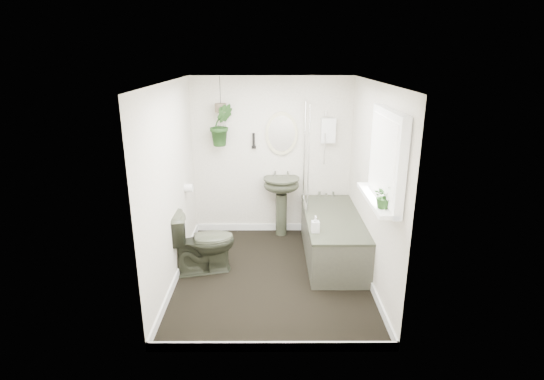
{
  "coord_description": "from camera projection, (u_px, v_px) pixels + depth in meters",
  "views": [
    {
      "loc": [
        -0.01,
        -4.62,
        2.6
      ],
      "look_at": [
        0.0,
        0.15,
        1.05
      ],
      "focal_mm": 28.0,
      "sensor_mm": 36.0,
      "label": 1
    }
  ],
  "objects": [
    {
      "name": "skirting",
      "position": [
        272.0,
        271.0,
        5.18
      ],
      "size": [
        2.3,
        2.8,
        0.1
      ],
      "primitive_type": "cube",
      "color": "white",
      "rests_on": "floor"
    },
    {
      "name": "wall_front",
      "position": [
        273.0,
        237.0,
        3.5
      ],
      "size": [
        2.3,
        0.02,
        2.3
      ],
      "primitive_type": "cube",
      "color": "silver",
      "rests_on": "ground"
    },
    {
      "name": "window_recess",
      "position": [
        387.0,
        157.0,
        4.02
      ],
      "size": [
        0.08,
        1.0,
        0.9
      ],
      "primitive_type": "cube",
      "color": "white",
      "rests_on": "wall_right"
    },
    {
      "name": "toilet_roll_holder",
      "position": [
        188.0,
        188.0,
        5.58
      ],
      "size": [
        0.11,
        0.11,
        0.11
      ],
      "primitive_type": "cylinder",
      "rotation": [
        0.0,
        1.57,
        0.0
      ],
      "color": "white",
      "rests_on": "wall_left"
    },
    {
      "name": "shower_box",
      "position": [
        328.0,
        130.0,
        5.99
      ],
      "size": [
        0.2,
        0.1,
        0.35
      ],
      "primitive_type": "cube",
      "color": "white",
      "rests_on": "wall_back"
    },
    {
      "name": "wall_right",
      "position": [
        373.0,
        186.0,
        4.84
      ],
      "size": [
        0.02,
        2.8,
        2.3
      ],
      "primitive_type": "cube",
      "color": "silver",
      "rests_on": "ground"
    },
    {
      "name": "wall_left",
      "position": [
        171.0,
        186.0,
        4.84
      ],
      "size": [
        0.02,
        2.8,
        2.3
      ],
      "primitive_type": "cube",
      "color": "silver",
      "rests_on": "ground"
    },
    {
      "name": "ceiling",
      "position": [
        272.0,
        81.0,
        4.48
      ],
      "size": [
        2.3,
        2.8,
        0.02
      ],
      "primitive_type": "cube",
      "color": "white",
      "rests_on": "ground"
    },
    {
      "name": "oval_mirror",
      "position": [
        282.0,
        134.0,
        6.03
      ],
      "size": [
        0.46,
        0.03,
        0.62
      ],
      "primitive_type": "ellipsoid",
      "color": "beige",
      "rests_on": "wall_back"
    },
    {
      "name": "hanging_pot",
      "position": [
        221.0,
        108.0,
        5.8
      ],
      "size": [
        0.16,
        0.16,
        0.12
      ],
      "primitive_type": "cylinder",
      "color": "brown",
      "rests_on": "ceiling"
    },
    {
      "name": "wall_sconce",
      "position": [
        254.0,
        141.0,
        6.05
      ],
      "size": [
        0.04,
        0.04,
        0.22
      ],
      "primitive_type": "cylinder",
      "color": "black",
      "rests_on": "wall_back"
    },
    {
      "name": "hanging_plant",
      "position": [
        221.0,
        125.0,
        5.87
      ],
      "size": [
        0.38,
        0.33,
        0.59
      ],
      "primitive_type": "imported",
      "rotation": [
        0.0,
        0.0,
        0.24
      ],
      "color": "black",
      "rests_on": "ceiling"
    },
    {
      "name": "pedestal_sink",
      "position": [
        281.0,
        206.0,
        6.24
      ],
      "size": [
        0.57,
        0.51,
        0.89
      ],
      "primitive_type": null,
      "rotation": [
        0.0,
        0.0,
        0.13
      ],
      "color": "#303426",
      "rests_on": "floor"
    },
    {
      "name": "soap_bottle",
      "position": [
        315.0,
        224.0,
        4.98
      ],
      "size": [
        0.1,
        0.1,
        0.2
      ],
      "primitive_type": "imported",
      "rotation": [
        0.0,
        0.0,
        0.07
      ],
      "color": "black",
      "rests_on": "bathtub"
    },
    {
      "name": "window_sill",
      "position": [
        376.0,
        199.0,
        4.15
      ],
      "size": [
        0.18,
        1.0,
        0.04
      ],
      "primitive_type": "cube",
      "color": "white",
      "rests_on": "wall_right"
    },
    {
      "name": "floor",
      "position": [
        272.0,
        276.0,
        5.2
      ],
      "size": [
        2.3,
        2.8,
        0.02
      ],
      "primitive_type": "cube",
      "color": "black",
      "rests_on": "ground"
    },
    {
      "name": "sill_plant",
      "position": [
        384.0,
        196.0,
        3.83
      ],
      "size": [
        0.25,
        0.24,
        0.22
      ],
      "primitive_type": "imported",
      "rotation": [
        0.0,
        0.0,
        0.4
      ],
      "color": "black",
      "rests_on": "window_sill"
    },
    {
      "name": "toilet",
      "position": [
        203.0,
        242.0,
        5.19
      ],
      "size": [
        0.86,
        0.62,
        0.79
      ],
      "primitive_type": "imported",
      "rotation": [
        0.0,
        0.0,
        1.82
      ],
      "color": "#303426",
      "rests_on": "floor"
    },
    {
      "name": "bathtub",
      "position": [
        333.0,
        237.0,
        5.58
      ],
      "size": [
        0.72,
        1.72,
        0.58
      ],
      "primitive_type": null,
      "color": "#303426",
      "rests_on": "floor"
    },
    {
      "name": "window_blinds",
      "position": [
        382.0,
        157.0,
        4.02
      ],
      "size": [
        0.01,
        0.86,
        0.76
      ],
      "primitive_type": "cube",
      "color": "white",
      "rests_on": "wall_right"
    },
    {
      "name": "bath_screen",
      "position": [
        306.0,
        155.0,
        5.74
      ],
      "size": [
        0.04,
        0.72,
        1.4
      ],
      "primitive_type": null,
      "color": "silver",
      "rests_on": "bathtub"
    },
    {
      "name": "wall_back",
      "position": [
        272.0,
        157.0,
        6.18
      ],
      "size": [
        2.3,
        0.02,
        2.3
      ],
      "primitive_type": "cube",
      "color": "silver",
      "rests_on": "ground"
    }
  ]
}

